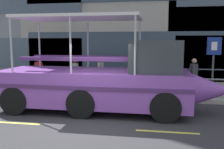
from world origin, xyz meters
TOP-DOWN VIEW (x-y plane):
  - ground_plane at (0.00, 0.00)m, footprint 120.00×120.00m
  - sidewalk at (0.00, 5.60)m, footprint 32.00×4.80m
  - curb_edge at (0.00, 3.11)m, footprint 32.00×0.18m
  - lane_centreline at (-0.00, -0.65)m, footprint 25.80×0.12m
  - curb_guardrail at (-0.16, 3.45)m, footprint 10.68×0.09m
  - parking_sign at (4.51, 3.91)m, footprint 0.60×0.12m
  - leaned_bicycle at (-5.66, 3.75)m, footprint 1.74×0.46m
  - duck_tour_boat at (0.26, 1.36)m, footprint 8.70×2.56m
  - pedestrian_near_bow at (3.75, 4.29)m, footprint 0.40×0.32m
  - pedestrian_mid_left at (-0.61, 4.16)m, footprint 0.33×0.39m
  - pedestrian_mid_right at (-2.06, 4.68)m, footprint 0.38×0.29m
  - pedestrian_near_stern at (-3.87, 4.27)m, footprint 0.47×0.22m

SIDE VIEW (x-z plane):
  - ground_plane at x=0.00m, z-range 0.00..0.00m
  - lane_centreline at x=0.00m, z-range 0.00..0.01m
  - sidewalk at x=0.00m, z-range 0.00..0.18m
  - curb_edge at x=0.00m, z-range 0.00..0.18m
  - leaned_bicycle at x=-5.66m, z-range 0.08..1.04m
  - curb_guardrail at x=-0.16m, z-range 0.32..1.15m
  - pedestrian_mid_right at x=-2.06m, z-range 0.34..1.87m
  - duck_tour_boat at x=0.26m, z-range -0.63..2.87m
  - pedestrian_near_stern at x=-3.87m, z-range 0.35..1.96m
  - pedestrian_near_bow at x=3.75m, z-range 0.35..1.97m
  - pedestrian_mid_left at x=-0.61m, z-range 0.35..1.98m
  - parking_sign at x=4.51m, z-range 0.64..3.22m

